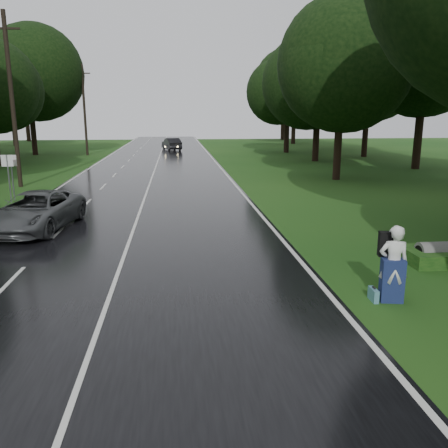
% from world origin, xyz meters
% --- Properties ---
extents(ground, '(160.00, 160.00, 0.00)m').
position_xyz_m(ground, '(0.00, 0.00, 0.00)').
color(ground, '#234C16').
rests_on(ground, ground).
extents(road, '(12.00, 140.00, 0.04)m').
position_xyz_m(road, '(0.00, 20.00, 0.02)').
color(road, black).
rests_on(road, ground).
extents(lane_center, '(0.12, 140.00, 0.01)m').
position_xyz_m(lane_center, '(0.00, 20.00, 0.04)').
color(lane_center, silver).
rests_on(lane_center, road).
extents(grey_car, '(3.41, 5.90, 1.55)m').
position_xyz_m(grey_car, '(-3.99, 8.35, 0.81)').
color(grey_car, '#494C4E').
rests_on(grey_car, road).
extents(far_car, '(2.82, 5.10, 1.59)m').
position_xyz_m(far_car, '(1.33, 51.79, 0.84)').
color(far_car, black).
rests_on(far_car, road).
extents(hitchhiker, '(0.81, 0.76, 2.02)m').
position_xyz_m(hitchhiker, '(7.27, -0.40, 0.94)').
color(hitchhiker, silver).
rests_on(hitchhiker, ground).
extents(suitcase, '(0.15, 0.47, 0.33)m').
position_xyz_m(suitcase, '(6.83, -0.36, 0.17)').
color(suitcase, teal).
rests_on(suitcase, ground).
extents(culvert, '(1.40, 0.70, 0.70)m').
position_xyz_m(culvert, '(10.27, 2.48, 0.00)').
color(culvert, slate).
rests_on(culvert, ground).
extents(utility_pole_mid, '(1.80, 0.28, 10.98)m').
position_xyz_m(utility_pole_mid, '(-8.50, 20.76, 0.00)').
color(utility_pole_mid, black).
rests_on(utility_pole_mid, ground).
extents(utility_pole_far, '(1.80, 0.28, 10.26)m').
position_xyz_m(utility_pole_far, '(-8.50, 45.27, 0.00)').
color(utility_pole_far, black).
rests_on(utility_pole_far, ground).
extents(road_sign_a, '(0.62, 0.10, 2.59)m').
position_xyz_m(road_sign_a, '(-7.20, 14.95, 0.00)').
color(road_sign_a, white).
rests_on(road_sign_a, ground).
extents(road_sign_b, '(0.61, 0.10, 2.55)m').
position_xyz_m(road_sign_b, '(-7.20, 15.50, 0.00)').
color(road_sign_b, white).
rests_on(road_sign_b, ground).
extents(tree_left_f, '(10.01, 10.01, 15.64)m').
position_xyz_m(tree_left_f, '(-14.74, 46.40, 0.00)').
color(tree_left_f, black).
rests_on(tree_left_f, ground).
extents(tree_right_d, '(8.77, 8.77, 13.70)m').
position_xyz_m(tree_right_d, '(13.62, 22.04, 0.00)').
color(tree_right_d, black).
rests_on(tree_right_d, ground).
extents(tree_right_e, '(8.23, 8.23, 12.87)m').
position_xyz_m(tree_right_e, '(16.14, 35.71, 0.00)').
color(tree_right_e, black).
rests_on(tree_right_e, ground).
extents(tree_right_f, '(8.35, 8.35, 13.05)m').
position_xyz_m(tree_right_f, '(15.73, 46.84, 0.00)').
color(tree_right_f, black).
rests_on(tree_right_f, ground).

